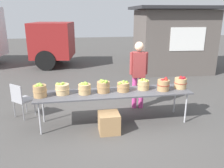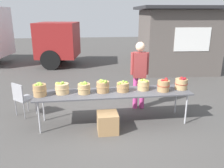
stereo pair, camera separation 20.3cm
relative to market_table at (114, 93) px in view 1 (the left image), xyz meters
name	(u,v)px [view 1 (the left image)]	position (x,y,z in m)	size (l,w,h in m)	color
ground_plane	(114,122)	(0.00, 0.00, -0.72)	(40.00, 40.00, 0.00)	#474442
market_table	(114,93)	(0.00, 0.00, 0.00)	(3.50, 0.76, 0.75)	#4C4C51
apple_basket_green_0	(40,90)	(-1.62, -0.02, 0.17)	(0.30, 0.30, 0.31)	#A87F51
apple_basket_green_1	(62,89)	(-1.15, 0.06, 0.15)	(0.31, 0.31, 0.28)	tan
apple_basket_green_2	(85,88)	(-0.67, 0.00, 0.16)	(0.29, 0.29, 0.27)	tan
apple_basket_green_3	(103,86)	(-0.24, 0.04, 0.17)	(0.30, 0.30, 0.31)	#A87F51
apple_basket_green_4	(123,86)	(0.21, 0.03, 0.14)	(0.30, 0.30, 0.25)	#A87F51
apple_basket_green_5	(143,85)	(0.71, 0.07, 0.15)	(0.28, 0.28, 0.26)	tan
apple_basket_red_0	(163,85)	(1.14, -0.07, 0.17)	(0.29, 0.29, 0.30)	#A87F51
apple_basket_red_1	(181,83)	(1.60, 0.01, 0.17)	(0.30, 0.30, 0.30)	tan
vendor_adult	(139,70)	(0.78, 0.75, 0.33)	(0.47, 0.27, 1.78)	#CC3F8C
food_kiosk	(172,39)	(3.46, 4.74, 0.67)	(3.69, 3.13, 2.74)	#59514C
folding_chair	(21,98)	(-2.17, 0.65, -0.21)	(0.57, 0.57, 0.86)	#99999E
produce_crate	(109,123)	(-0.19, -0.44, -0.50)	(0.44, 0.44, 0.44)	#A87F51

